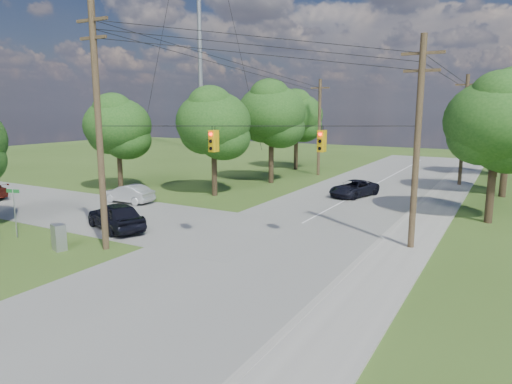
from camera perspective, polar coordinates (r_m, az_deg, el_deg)
The scene contains 23 objects.
ground at distance 21.26m, azimuth -10.53°, elevation -9.12°, with size 140.00×140.00×0.00m, color #35521B.
main_road at distance 24.10m, azimuth 0.89°, elevation -6.54°, with size 10.00×100.00×0.03m, color gray.
cross_road at distance 41.58m, azimuth -28.76°, elevation -0.59°, with size 48.00×9.00×0.03m, color gray.
sidewalk_east at distance 21.83m, azimuth 16.69°, elevation -8.69°, with size 2.60×100.00×0.12m, color #A8A69D.
pole_sw at distance 23.59m, azimuth -19.08°, elevation 7.88°, with size 2.00×0.32×12.00m.
pole_ne at distance 23.64m, azimuth 19.51°, elevation 6.01°, with size 2.00×0.32×10.50m.
pole_north_e at distance 45.45m, azimuth 24.52°, elevation 7.10°, with size 2.00×0.32×10.00m.
pole_north_w at distance 48.73m, azimuth 7.90°, elevation 8.10°, with size 2.00×0.32×10.00m.
power_lines at distance 29.22m, azimuth 6.43°, elevation 14.51°, with size 13.93×29.62×4.93m.
traffic_signals at distance 22.33m, azimuth 1.48°, elevation 6.45°, with size 4.91×3.27×1.05m.
radio_mast at distance 77.56m, azimuth -7.13°, elevation 21.87°, with size 0.70×0.70×45.00m, color #95979A.
tree_w_near at distance 36.85m, azimuth -5.33°, elevation 8.65°, with size 6.00×6.00×8.40m.
tree_w_mid at distance 43.16m, azimuth 1.94°, elevation 9.82°, with size 6.40×6.40×9.22m.
tree_w_far at distance 53.03m, azimuth 5.09°, elevation 9.55°, with size 6.00×6.00×8.73m.
tree_e_near at distance 31.25m, azimuth 27.93°, elevation 7.78°, with size 6.20×6.20×8.81m.
tree_e_mid at distance 41.22m, azimuth 29.21°, elevation 8.95°, with size 6.60×6.60×9.64m.
tree_e_far at distance 53.25m, azimuth 28.22°, elevation 8.02°, with size 5.80×5.80×8.32m.
tree_cross_n at distance 40.18m, azimuth -16.91°, elevation 7.93°, with size 5.60×5.60×7.91m.
car_cross_dark at distance 27.85m, azimuth -17.13°, elevation -2.86°, with size 1.96×4.88×1.66m, color black.
car_cross_silver at distance 35.59m, azimuth -15.71°, elevation -0.20°, with size 1.45×4.14×1.37m, color #B1B4B9.
car_main_north at distance 37.54m, azimuth 12.14°, elevation 0.45°, with size 2.17×4.70×1.31m, color black.
control_cabinet at distance 25.03m, azimuth -23.42°, elevation -5.22°, with size 0.74×0.53×1.34m, color #95979A.
street_name_sign at distance 28.28m, azimuth -27.97°, elevation -1.65°, with size 0.79×0.25×2.71m.
Camera 1 is at (13.06, -15.22, 7.06)m, focal length 32.00 mm.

